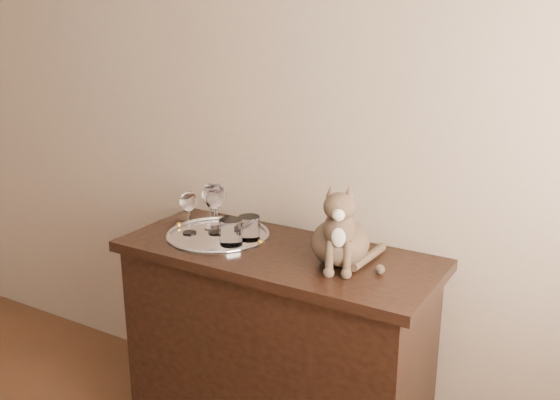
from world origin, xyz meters
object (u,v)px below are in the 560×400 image
(wine_glass_b, at_px, (217,206))
(tumbler_a, at_px, (231,232))
(wine_glass_a, at_px, (210,206))
(wine_glass_d, at_px, (215,211))
(wine_glass_c, at_px, (189,212))
(cat, at_px, (341,221))
(sideboard, at_px, (277,352))
(tray, at_px, (218,237))
(tumbler_c, at_px, (249,228))

(wine_glass_b, xyz_separation_m, tumbler_a, (0.15, -0.12, -0.04))
(wine_glass_a, height_order, wine_glass_d, wine_glass_a)
(wine_glass_c, distance_m, cat, 0.63)
(wine_glass_a, relative_size, tumbler_a, 1.89)
(sideboard, xyz_separation_m, tray, (-0.27, -0.00, 0.43))
(tray, relative_size, cat, 1.28)
(wine_glass_c, distance_m, wine_glass_d, 0.10)
(sideboard, distance_m, tray, 0.50)
(wine_glass_a, bearing_deg, wine_glass_b, 15.09)
(wine_glass_a, height_order, wine_glass_c, wine_glass_a)
(sideboard, bearing_deg, cat, 2.21)
(wine_glass_c, relative_size, tumbler_c, 1.89)
(wine_glass_a, relative_size, wine_glass_d, 1.02)
(wine_glass_c, relative_size, tumbler_a, 1.78)
(tray, xyz_separation_m, cat, (0.52, 0.01, 0.15))
(tumbler_a, bearing_deg, wine_glass_c, 175.02)
(wine_glass_a, xyz_separation_m, wine_glass_b, (0.03, 0.01, 0.00))
(tray, xyz_separation_m, tumbler_c, (0.13, 0.03, 0.05))
(wine_glass_d, distance_m, cat, 0.55)
(tray, relative_size, tumbler_a, 4.08)
(tray, xyz_separation_m, wine_glass_a, (-0.08, 0.06, 0.10))
(cat, bearing_deg, wine_glass_b, 152.67)
(wine_glass_a, bearing_deg, tumbler_c, -8.73)
(sideboard, bearing_deg, wine_glass_b, 168.05)
(sideboard, distance_m, cat, 0.63)
(wine_glass_c, relative_size, wine_glass_d, 0.96)
(sideboard, relative_size, tray, 3.00)
(wine_glass_a, xyz_separation_m, cat, (0.59, -0.05, 0.06))
(wine_glass_a, bearing_deg, tray, -37.69)
(wine_glass_c, bearing_deg, cat, 4.06)
(wine_glass_a, bearing_deg, tumbler_a, -32.52)
(wine_glass_c, xyz_separation_m, tumbler_a, (0.21, -0.02, -0.04))
(wine_glass_d, distance_m, tumbler_a, 0.15)
(tray, height_order, wine_glass_a, wine_glass_a)
(wine_glass_b, xyz_separation_m, wine_glass_c, (-0.06, -0.10, -0.01))
(wine_glass_a, distance_m, tumbler_a, 0.21)
(wine_glass_b, bearing_deg, tray, -54.01)
(sideboard, distance_m, tumbler_a, 0.51)
(tray, distance_m, wine_glass_c, 0.15)
(sideboard, bearing_deg, tray, -179.79)
(wine_glass_a, bearing_deg, wine_glass_d, -38.23)
(wine_glass_b, relative_size, cat, 0.59)
(wine_glass_b, distance_m, tumbler_a, 0.20)
(tumbler_c, bearing_deg, wine_glass_b, 167.49)
(wine_glass_b, bearing_deg, tumbler_c, -12.51)
(tray, distance_m, tumbler_a, 0.12)
(sideboard, bearing_deg, tumbler_c, 168.77)
(wine_glass_b, relative_size, tumbler_a, 1.90)
(wine_glass_c, bearing_deg, tumbler_a, -4.98)
(tray, height_order, cat, cat)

